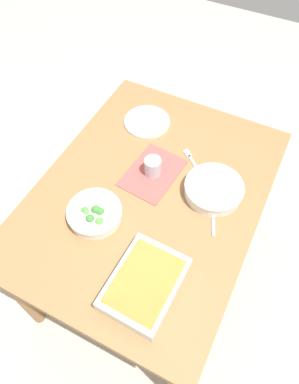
# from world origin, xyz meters

# --- Properties ---
(ground_plane) EXTENTS (6.00, 6.00, 0.00)m
(ground_plane) POSITION_xyz_m (0.00, 0.00, 0.00)
(ground_plane) COLOR #B2A899
(dining_table) EXTENTS (1.20, 0.90, 0.74)m
(dining_table) POSITION_xyz_m (0.00, 0.00, 0.65)
(dining_table) COLOR olive
(dining_table) RESTS_ON ground_plane
(placemat) EXTENTS (0.30, 0.23, 0.00)m
(placemat) POSITION_xyz_m (0.10, 0.03, 0.74)
(placemat) COLOR #B24C47
(placemat) RESTS_ON dining_table
(stew_bowl) EXTENTS (0.24, 0.24, 0.06)m
(stew_bowl) POSITION_xyz_m (0.11, -0.24, 0.77)
(stew_bowl) COLOR white
(stew_bowl) RESTS_ON dining_table
(broccoli_bowl) EXTENTS (0.22, 0.22, 0.07)m
(broccoli_bowl) POSITION_xyz_m (-0.21, 0.14, 0.77)
(broccoli_bowl) COLOR white
(broccoli_bowl) RESTS_ON dining_table
(baking_dish) EXTENTS (0.31, 0.23, 0.06)m
(baking_dish) POSITION_xyz_m (-0.37, -0.17, 0.77)
(baking_dish) COLOR silver
(baking_dish) RESTS_ON dining_table
(drink_cup) EXTENTS (0.07, 0.07, 0.08)m
(drink_cup) POSITION_xyz_m (0.10, 0.03, 0.78)
(drink_cup) COLOR #B2BCC6
(drink_cup) RESTS_ON dining_table
(side_plate) EXTENTS (0.22, 0.22, 0.01)m
(side_plate) POSITION_xyz_m (0.36, 0.19, 0.75)
(side_plate) COLOR white
(side_plate) RESTS_ON dining_table
(spoon_by_stew) EXTENTS (0.17, 0.08, 0.01)m
(spoon_by_stew) POSITION_xyz_m (0.03, -0.27, 0.74)
(spoon_by_stew) COLOR silver
(spoon_by_stew) RESTS_ON dining_table
(fork_on_table) EXTENTS (0.13, 0.15, 0.01)m
(fork_on_table) POSITION_xyz_m (0.23, -0.10, 0.74)
(fork_on_table) COLOR silver
(fork_on_table) RESTS_ON dining_table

